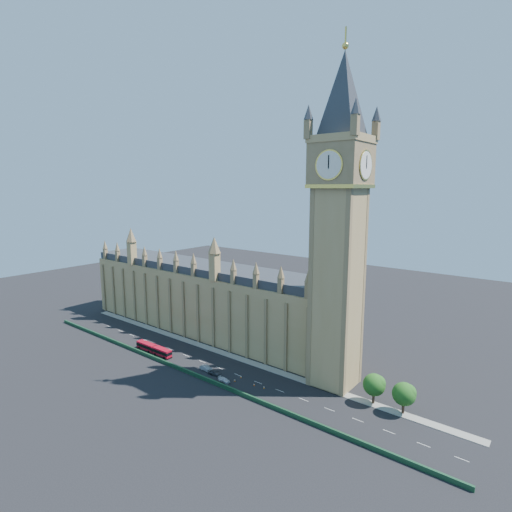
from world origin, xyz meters
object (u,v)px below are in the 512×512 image
Objects in this scene: car_silver at (206,368)px; car_white at (224,380)px; red_bus at (154,349)px; car_grey at (214,372)px.

car_silver is 9.75m from car_white.
red_bus is 3.44× the size of car_silver.
red_bus reaches higher than car_silver.
car_grey is at bearing -96.27° from car_silver.
car_white is (9.53, -2.02, -0.19)m from car_silver.
car_white is at bearing -1.05° from red_bus.
car_grey is 4.02m from car_silver.
car_white is (5.55, -1.50, -0.15)m from car_grey.
red_bus is at bearing 92.26° from car_white.
red_bus is 28.68m from car_grey.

